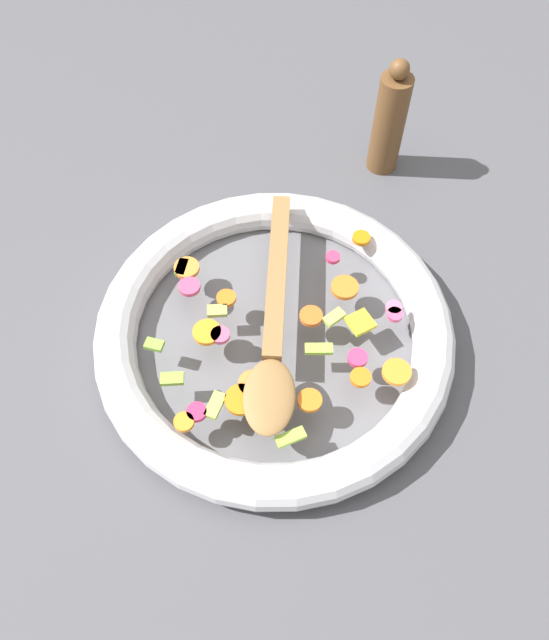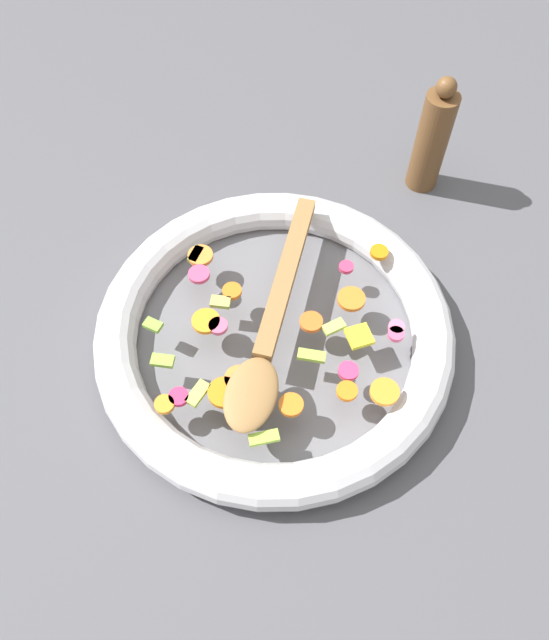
% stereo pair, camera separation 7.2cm
% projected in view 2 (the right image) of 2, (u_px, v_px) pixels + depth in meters
% --- Properties ---
extents(ground_plane, '(4.00, 4.00, 0.00)m').
position_uv_depth(ground_plane, '(274.00, 342.00, 0.77)').
color(ground_plane, '#4C4C51').
extents(skillet, '(0.43, 0.43, 0.05)m').
position_uv_depth(skillet, '(274.00, 332.00, 0.75)').
color(skillet, slate).
rests_on(skillet, ground_plane).
extents(chopped_vegetables, '(0.35, 0.31, 0.01)m').
position_uv_depth(chopped_vegetables, '(273.00, 339.00, 0.71)').
color(chopped_vegetables, orange).
rests_on(chopped_vegetables, skillet).
extents(wooden_spoon, '(0.29, 0.22, 0.01)m').
position_uv_depth(wooden_spoon, '(270.00, 330.00, 0.70)').
color(wooden_spoon, olive).
rests_on(wooden_spoon, chopped_vegetables).
extents(pepper_mill, '(0.04, 0.04, 0.18)m').
position_uv_depth(pepper_mill, '(432.00, 139.00, 0.84)').
color(pepper_mill, brown).
rests_on(pepper_mill, ground_plane).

